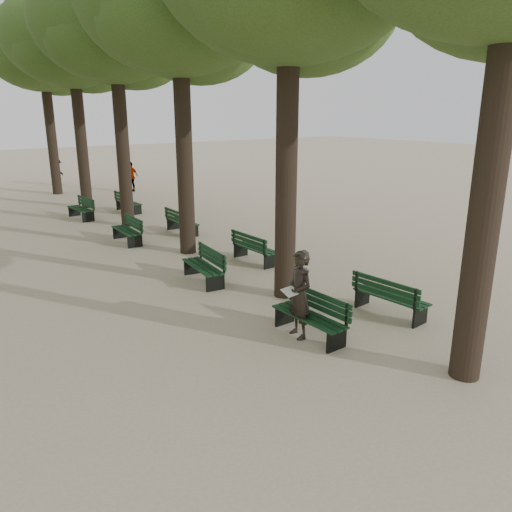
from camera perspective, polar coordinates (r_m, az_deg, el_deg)
ground at (r=9.85m, az=7.78°, el=-11.31°), size 120.00×120.00×0.00m
tree_central_3 at (r=20.88m, az=-15.98°, el=24.33°), size 6.00×6.00×9.95m
tree_central_4 at (r=25.54m, az=-20.37°, el=22.40°), size 6.00×6.00×9.95m
tree_central_5 at (r=30.31m, az=-23.31°, el=21.00°), size 6.00×6.00×9.95m
bench_left_0 at (r=10.50m, az=6.09°, el=-7.77°), size 0.59×1.81×0.92m
bench_left_1 at (r=13.72m, az=-6.05°, el=-1.89°), size 0.81×1.86×0.92m
bench_left_2 at (r=18.29m, az=-14.53°, el=2.31°), size 0.67×1.83×0.92m
bench_left_3 at (r=22.94m, az=-19.37°, el=4.69°), size 0.67×1.83×0.92m
bench_right_0 at (r=11.89m, az=15.07°, el=-5.30°), size 0.70×1.84×0.92m
bench_right_1 at (r=15.44m, az=-0.07°, el=0.29°), size 0.58×1.80×0.92m
bench_right_2 at (r=19.31m, az=-8.42°, el=3.38°), size 0.61×1.81×0.92m
bench_right_3 at (r=23.88m, az=-14.35°, el=5.53°), size 0.63×1.82×0.92m
man_with_map at (r=10.23m, az=4.99°, el=-4.41°), size 0.67×0.79×1.86m
pedestrian_c at (r=29.86m, az=-14.08°, el=8.79°), size 1.07×0.71×1.73m
pedestrian_b at (r=34.06m, az=-21.72°, el=8.90°), size 0.97×0.95×1.60m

